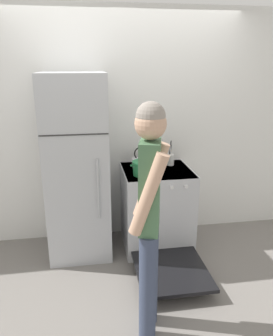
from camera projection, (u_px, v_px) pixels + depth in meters
name	position (u px, v px, depth m)	size (l,w,h in m)	color
ground_plane	(126.00, 231.00, 4.03)	(14.00, 14.00, 0.00)	slate
wall_back	(124.00, 128.00, 3.67)	(10.00, 0.06, 2.55)	silver
refrigerator	(77.00, 168.00, 3.35)	(0.63, 0.68, 1.89)	#B7BABF
stove_range	(157.00, 209.00, 3.59)	(0.73, 1.39, 0.89)	silver
dutch_oven_pot	(144.00, 168.00, 3.31)	(0.28, 0.24, 0.17)	#237A42
tea_kettle	(141.00, 161.00, 3.57)	(0.24, 0.19, 0.22)	silver
utensil_jar	(170.00, 159.00, 3.63)	(0.08, 0.08, 0.28)	silver
person	(149.00, 212.00, 2.25)	(0.34, 0.41, 1.75)	#38425B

